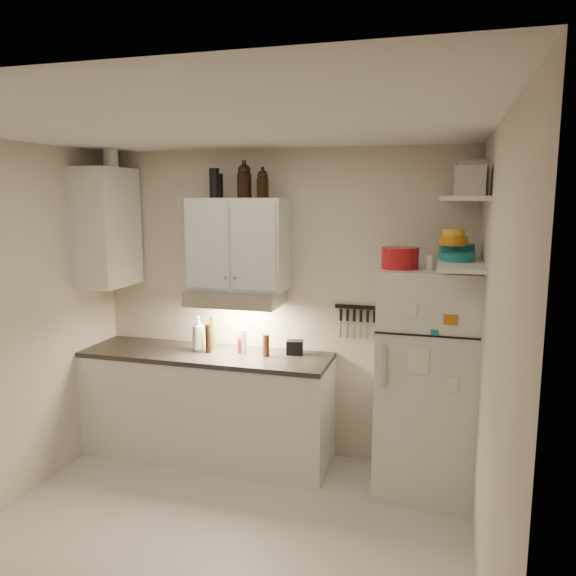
# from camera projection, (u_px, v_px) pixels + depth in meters

# --- Properties ---
(floor) EXTENTS (3.20, 3.00, 0.02)m
(floor) POSITION_uv_depth(u_px,v_px,m) (211.00, 550.00, 3.56)
(floor) COLOR beige
(floor) RESTS_ON ground
(ceiling) EXTENTS (3.20, 3.00, 0.02)m
(ceiling) POSITION_uv_depth(u_px,v_px,m) (201.00, 124.00, 3.14)
(ceiling) COLOR silver
(ceiling) RESTS_ON ground
(back_wall) EXTENTS (3.20, 0.02, 2.60)m
(back_wall) POSITION_uv_depth(u_px,v_px,m) (279.00, 305.00, 4.78)
(back_wall) COLOR beige
(back_wall) RESTS_ON ground
(right_wall) EXTENTS (0.02, 3.00, 2.60)m
(right_wall) POSITION_uv_depth(u_px,v_px,m) (492.00, 374.00, 2.92)
(right_wall) COLOR beige
(right_wall) RESTS_ON ground
(base_cabinet) EXTENTS (2.10, 0.60, 0.88)m
(base_cabinet) POSITION_uv_depth(u_px,v_px,m) (207.00, 407.00, 4.78)
(base_cabinet) COLOR white
(base_cabinet) RESTS_ON floor
(countertop) EXTENTS (2.10, 0.62, 0.04)m
(countertop) POSITION_uv_depth(u_px,v_px,m) (206.00, 355.00, 4.70)
(countertop) COLOR #2E2927
(countertop) RESTS_ON base_cabinet
(upper_cabinet) EXTENTS (0.80, 0.33, 0.75)m
(upper_cabinet) POSITION_uv_depth(u_px,v_px,m) (238.00, 244.00, 4.61)
(upper_cabinet) COLOR white
(upper_cabinet) RESTS_ON back_wall
(side_cabinet) EXTENTS (0.33, 0.55, 1.00)m
(side_cabinet) POSITION_uv_depth(u_px,v_px,m) (107.00, 228.00, 4.77)
(side_cabinet) COLOR white
(side_cabinet) RESTS_ON left_wall
(range_hood) EXTENTS (0.76, 0.46, 0.12)m
(range_hood) POSITION_uv_depth(u_px,v_px,m) (236.00, 297.00, 4.62)
(range_hood) COLOR silver
(range_hood) RESTS_ON back_wall
(fridge) EXTENTS (0.70, 0.68, 1.70)m
(fridge) POSITION_uv_depth(u_px,v_px,m) (426.00, 381.00, 4.19)
(fridge) COLOR silver
(fridge) RESTS_ON floor
(shelf_hi) EXTENTS (0.30, 0.95, 0.03)m
(shelf_hi) POSITION_uv_depth(u_px,v_px,m) (464.00, 198.00, 3.79)
(shelf_hi) COLOR white
(shelf_hi) RESTS_ON right_wall
(shelf_lo) EXTENTS (0.30, 0.95, 0.03)m
(shelf_lo) POSITION_uv_depth(u_px,v_px,m) (461.00, 263.00, 3.86)
(shelf_lo) COLOR white
(shelf_lo) RESTS_ON right_wall
(knife_strip) EXTENTS (0.42, 0.02, 0.03)m
(knife_strip) POSITION_uv_depth(u_px,v_px,m) (361.00, 307.00, 4.57)
(knife_strip) COLOR black
(knife_strip) RESTS_ON back_wall
(dutch_oven) EXTENTS (0.28, 0.28, 0.15)m
(dutch_oven) POSITION_uv_depth(u_px,v_px,m) (400.00, 258.00, 4.02)
(dutch_oven) COLOR #A91318
(dutch_oven) RESTS_ON fridge
(book_stack) EXTENTS (0.24, 0.26, 0.07)m
(book_stack) POSITION_uv_depth(u_px,v_px,m) (468.00, 266.00, 3.84)
(book_stack) COLOR #C25F18
(book_stack) RESTS_ON fridge
(spice_jar) EXTENTS (0.08, 0.08, 0.10)m
(spice_jar) POSITION_uv_depth(u_px,v_px,m) (430.00, 262.00, 3.96)
(spice_jar) COLOR silver
(spice_jar) RESTS_ON fridge
(stock_pot) EXTENTS (0.34, 0.34, 0.22)m
(stock_pot) POSITION_uv_depth(u_px,v_px,m) (474.00, 181.00, 4.07)
(stock_pot) COLOR silver
(stock_pot) RESTS_ON shelf_hi
(tin_a) EXTENTS (0.24, 0.22, 0.23)m
(tin_a) POSITION_uv_depth(u_px,v_px,m) (474.00, 178.00, 3.67)
(tin_a) COLOR #AAAAAD
(tin_a) RESTS_ON shelf_hi
(tin_b) EXTENTS (0.20, 0.20, 0.18)m
(tin_b) POSITION_uv_depth(u_px,v_px,m) (472.00, 181.00, 3.41)
(tin_b) COLOR #AAAAAD
(tin_b) RESTS_ON shelf_hi
(bowl_teal) EXTENTS (0.25, 0.25, 0.10)m
(bowl_teal) POSITION_uv_depth(u_px,v_px,m) (456.00, 251.00, 4.02)
(bowl_teal) COLOR #16737E
(bowl_teal) RESTS_ON shelf_lo
(bowl_orange) EXTENTS (0.20, 0.20, 0.06)m
(bowl_orange) POSITION_uv_depth(u_px,v_px,m) (453.00, 241.00, 3.92)
(bowl_orange) COLOR orange
(bowl_orange) RESTS_ON bowl_teal
(bowl_yellow) EXTENTS (0.16, 0.16, 0.05)m
(bowl_yellow) POSITION_uv_depth(u_px,v_px,m) (453.00, 233.00, 3.92)
(bowl_yellow) COLOR yellow
(bowl_yellow) RESTS_ON bowl_orange
(plates) EXTENTS (0.29, 0.29, 0.06)m
(plates) POSITION_uv_depth(u_px,v_px,m) (458.00, 257.00, 3.83)
(plates) COLOR #16737E
(plates) RESTS_ON shelf_lo
(growler_a) EXTENTS (0.14, 0.14, 0.27)m
(growler_a) POSITION_uv_depth(u_px,v_px,m) (244.00, 181.00, 4.45)
(growler_a) COLOR black
(growler_a) RESTS_ON upper_cabinet
(growler_b) EXTENTS (0.10, 0.10, 0.22)m
(growler_b) POSITION_uv_depth(u_px,v_px,m) (263.00, 184.00, 4.41)
(growler_b) COLOR black
(growler_b) RESTS_ON upper_cabinet
(thermos_a) EXTENTS (0.10, 0.10, 0.24)m
(thermos_a) POSITION_uv_depth(u_px,v_px,m) (214.00, 183.00, 4.52)
(thermos_a) COLOR black
(thermos_a) RESTS_ON upper_cabinet
(thermos_b) EXTENTS (0.08, 0.08, 0.19)m
(thermos_b) POSITION_uv_depth(u_px,v_px,m) (219.00, 186.00, 4.59)
(thermos_b) COLOR black
(thermos_b) RESTS_ON upper_cabinet
(side_jar) EXTENTS (0.14, 0.14, 0.16)m
(side_jar) POSITION_uv_depth(u_px,v_px,m) (111.00, 157.00, 4.66)
(side_jar) COLOR silver
(side_jar) RESTS_ON side_cabinet
(soap_bottle) EXTENTS (0.16, 0.16, 0.34)m
(soap_bottle) POSITION_uv_depth(u_px,v_px,m) (199.00, 331.00, 4.72)
(soap_bottle) COLOR white
(soap_bottle) RESTS_ON countertop
(pepper_mill) EXTENTS (0.07, 0.07, 0.18)m
(pepper_mill) POSITION_uv_depth(u_px,v_px,m) (266.00, 345.00, 4.57)
(pepper_mill) COLOR #5C2F1B
(pepper_mill) RESTS_ON countertop
(oil_bottle) EXTENTS (0.06, 0.06, 0.28)m
(oil_bottle) POSITION_uv_depth(u_px,v_px,m) (213.00, 333.00, 4.78)
(oil_bottle) COLOR #515C17
(oil_bottle) RESTS_ON countertop
(vinegar_bottle) EXTENTS (0.06, 0.06, 0.24)m
(vinegar_bottle) POSITION_uv_depth(u_px,v_px,m) (208.00, 338.00, 4.68)
(vinegar_bottle) COLOR black
(vinegar_bottle) RESTS_ON countertop
(clear_bottle) EXTENTS (0.08, 0.08, 0.20)m
(clear_bottle) POSITION_uv_depth(u_px,v_px,m) (243.00, 341.00, 4.67)
(clear_bottle) COLOR silver
(clear_bottle) RESTS_ON countertop
(red_jar) EXTENTS (0.07, 0.07, 0.13)m
(red_jar) POSITION_uv_depth(u_px,v_px,m) (241.00, 345.00, 4.68)
(red_jar) COLOR #A91318
(red_jar) RESTS_ON countertop
(caddy) EXTENTS (0.15, 0.12, 0.12)m
(caddy) POSITION_uv_depth(u_px,v_px,m) (295.00, 347.00, 4.64)
(caddy) COLOR black
(caddy) RESTS_ON countertop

